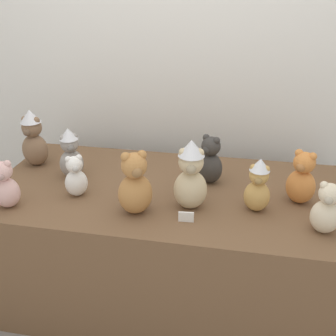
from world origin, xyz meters
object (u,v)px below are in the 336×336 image
Objects in this scene: teddy_bear_sand at (191,176)px; teddy_bear_ginger at (302,179)px; teddy_bear_cream at (327,210)px; teddy_bear_snow at (76,177)px; teddy_bear_mocha at (33,139)px; teddy_bear_blush at (5,186)px; teddy_bear_charcoal at (210,161)px; teddy_bear_caramel at (135,185)px; display_table at (168,244)px; teddy_bear_ash at (71,154)px; teddy_bear_honey at (258,186)px.

teddy_bear_sand reaches higher than teddy_bear_ginger.
teddy_bear_sand is at bearing -173.92° from teddy_bear_cream.
teddy_bear_cream reaches higher than teddy_bear_snow.
teddy_bear_mocha reaches higher than teddy_bear_ginger.
teddy_bear_sand is 1.00m from teddy_bear_mocha.
teddy_bear_charcoal is (0.92, 0.43, 0.01)m from teddy_bear_blush.
teddy_bear_ginger is (0.76, 0.24, -0.02)m from teddy_bear_caramel.
teddy_bear_sand reaches higher than teddy_bear_mocha.
display_table is at bearing 122.00° from teddy_bear_sand.
teddy_bear_sand is 0.58m from teddy_bear_snow.
teddy_bear_cream is 0.64m from teddy_bear_charcoal.
display_table is 5.53× the size of teddy_bear_mocha.
teddy_bear_blush reaches higher than teddy_bear_snow.
display_table is at bearing 6.11° from teddy_bear_blush.
teddy_bear_charcoal is at bearing 67.80° from teddy_bear_sand.
display_table is at bearing -37.58° from teddy_bear_ash.
teddy_bear_charcoal is 1.22× the size of teddy_bear_snow.
display_table is 0.57m from teddy_bear_caramel.
teddy_bear_honey is at bearing -43.07° from teddy_bear_ash.
teddy_bear_blush is 0.33m from teddy_bear_snow.
teddy_bear_sand is 1.23× the size of teddy_bear_ash.
teddy_bear_blush is at bearing -166.06° from teddy_bear_honey.
teddy_bear_charcoal is (0.20, 0.11, 0.48)m from display_table.
teddy_bear_honey is 0.94× the size of teddy_bear_ash.
teddy_bear_cream is at bearing -45.76° from teddy_bear_ginger.
teddy_bear_charcoal reaches higher than display_table.
teddy_bear_ash is at bearing 45.72° from teddy_bear_blush.
teddy_bear_sand reaches higher than teddy_bear_snow.
teddy_bear_blush is (-0.61, -0.07, -0.03)m from teddy_bear_caramel.
teddy_bear_ash is 1.06× the size of teddy_bear_charcoal.
teddy_bear_sand is 0.29m from teddy_bear_charcoal.
teddy_bear_blush is at bearing -126.26° from teddy_bear_charcoal.
teddy_bear_caramel is 0.26m from teddy_bear_sand.
teddy_bear_honey is 1.00m from teddy_bear_ash.
teddy_bear_honey reaches higher than display_table.
teddy_bear_mocha is at bearing -179.47° from teddy_bear_cream.
teddy_bear_honey is 0.24m from teddy_bear_ginger.
teddy_bear_sand is at bearing -168.97° from teddy_bear_honey.
teddy_bear_charcoal is at bearing -27.77° from teddy_bear_ash.
teddy_bear_sand is 0.54m from teddy_bear_ginger.
teddy_bear_ginger is (0.65, -0.01, 0.48)m from display_table.
teddy_bear_mocha is (-0.71, 0.39, 0.02)m from teddy_bear_caramel.
teddy_bear_snow is (-0.64, -0.27, -0.02)m from teddy_bear_charcoal.
display_table is 0.54m from teddy_bear_charcoal.
teddy_bear_charcoal is 0.80× the size of teddy_bear_mocha.
teddy_bear_ash is at bearing 176.15° from display_table.
teddy_bear_mocha is at bearing 153.69° from teddy_bear_sand.
teddy_bear_honey is 0.80× the size of teddy_bear_mocha.
teddy_bear_ginger is 0.96× the size of teddy_bear_ash.
teddy_bear_cream is 0.88× the size of teddy_bear_ginger.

